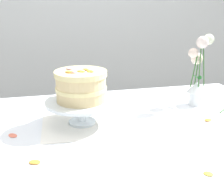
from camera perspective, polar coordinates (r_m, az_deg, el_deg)
name	(u,v)px	position (r m, az deg, el deg)	size (l,w,h in m)	color
dining_table	(133,151)	(1.20, 4.06, -10.11)	(1.40, 1.00, 0.74)	white
linen_napkin	(82,123)	(1.22, -5.72, -4.85)	(0.32, 0.32, 0.00)	white
cake_stand	(82,104)	(1.19, -5.84, -1.24)	(0.29, 0.29, 0.10)	silver
layer_cake	(81,86)	(1.17, -5.97, 2.38)	(0.20, 0.20, 0.13)	beige
flower_vase	(198,73)	(1.44, 16.21, 4.64)	(0.12, 0.10, 0.33)	silver
loose_petal_0	(208,120)	(1.31, 17.96, -4.02)	(0.04, 0.02, 0.01)	orange
loose_petal_1	(35,162)	(0.97, -14.60, -11.81)	(0.04, 0.03, 0.01)	orange
loose_petal_2	(13,135)	(1.17, -18.51, -6.83)	(0.04, 0.03, 0.00)	#E56B51
loose_petal_3	(208,174)	(0.93, 18.02, -13.65)	(0.03, 0.02, 0.00)	yellow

